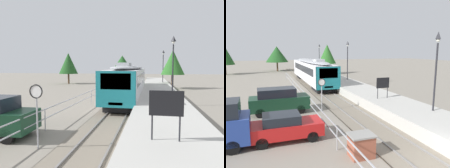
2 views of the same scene
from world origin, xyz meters
TOP-DOWN VIEW (x-y plane):
  - ground_plane at (-3.00, 22.00)m, footprint 160.00×160.00m
  - track_rails at (0.00, 22.00)m, footprint 3.20×60.00m
  - commuter_train at (0.00, 24.59)m, footprint 2.82×18.17m
  - station_platform at (3.25, 22.00)m, footprint 3.90×60.00m
  - platform_lamp_mid_platform at (4.28, 20.87)m, footprint 0.34×0.34m
  - platform_lamp_far_end at (4.28, 37.06)m, footprint 0.34×0.34m
  - platform_notice_board at (2.95, 9.16)m, footprint 1.20×0.08m
  - speed_limit_sign at (-2.36, 9.62)m, footprint 0.61×0.10m
  - carpark_fence at (-3.30, 12.00)m, footprint 0.06×36.06m
  - tree_behind_carpark at (-3.82, 46.16)m, footprint 5.21×5.21m
  - tree_behind_station_far at (-14.38, 41.91)m, footprint 3.85×3.85m
  - tree_distant_left at (5.73, 36.08)m, footprint 3.69×3.69m

SIDE VIEW (x-z plane):
  - ground_plane at x=-3.00m, z-range 0.00..0.00m
  - track_rails at x=0.00m, z-range -0.04..0.10m
  - station_platform at x=3.25m, z-range 0.00..0.90m
  - carpark_fence at x=-3.30m, z-range 0.28..1.53m
  - speed_limit_sign at x=-2.36m, z-range 0.72..3.53m
  - commuter_train at x=0.00m, z-range 0.27..4.01m
  - platform_notice_board at x=2.95m, z-range 1.29..3.09m
  - tree_behind_carpark at x=-3.82m, z-range 1.09..6.98m
  - tree_behind_station_far at x=-14.38m, z-range 1.02..7.32m
  - tree_distant_left at x=5.73m, z-range 1.11..7.27m
  - platform_lamp_mid_platform at x=4.28m, z-range 1.95..7.30m
  - platform_lamp_far_end at x=4.28m, z-range 1.95..7.30m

